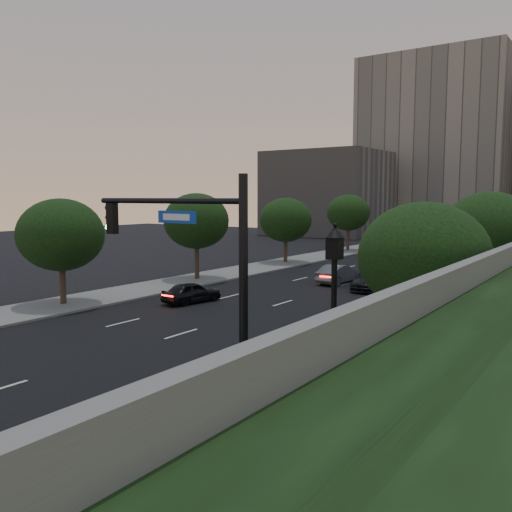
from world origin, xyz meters
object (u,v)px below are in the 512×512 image
Objects in this scene: street_lamp at (334,319)px; sedan_far_left at (419,243)px; sedan_mid_left at (338,274)px; sedan_far_right at (473,270)px; traffic_signal_mast at (211,298)px; pedestrian_b at (443,322)px; pedestrian_c at (462,310)px; sedan_near_left at (192,292)px; sedan_near_right at (368,280)px; pedestrian_a at (377,331)px.

street_lamp is 51.79m from sedan_far_left.
sedan_mid_left reaches higher than sedan_far_right.
traffic_signal_mast is 12.53m from pedestrian_b.
street_lamp is at bearing 54.89° from pedestrian_c.
traffic_signal_mast is at bearing 143.70° from sedan_near_left.
sedan_near_left is at bearing 133.27° from traffic_signal_mast.
sedan_mid_left is 0.74× the size of sedan_far_left.
traffic_signal_mast is at bearing 111.13° from sedan_far_left.
pedestrian_b is 3.80m from pedestrian_c.
street_lamp is (1.80, 3.80, -1.04)m from traffic_signal_mast.
pedestrian_c reaches higher than sedan_far_right.
traffic_signal_mast is 1.83× the size of sedan_far_right.
pedestrian_b is (8.43, -11.84, 0.44)m from sedan_near_right.
traffic_signal_mast is 9.68m from pedestrian_a.
street_lamp is 17.21m from sedan_near_left.
sedan_mid_left is at bearing 142.39° from sedan_near_right.
sedan_near_right is at bearing -28.64° from pedestrian_b.
traffic_signal_mast is 33.38m from sedan_far_right.
street_lamp is at bearing 104.63° from pedestrian_a.
pedestrian_a is at bearing 114.87° from sedan_far_left.
traffic_signal_mast is 4.43× the size of pedestrian_c.
traffic_signal_mast is 24.56m from sedan_near_right.
street_lamp is 12.06m from pedestrian_c.
sedan_near_right is at bearing 110.11° from street_lamp.
sedan_far_left is at bearing -66.90° from pedestrian_a.
sedan_near_right is at bearing 157.87° from sedan_mid_left.
pedestrian_a is 1.07× the size of pedestrian_c.
street_lamp is 5.73m from pedestrian_a.
sedan_mid_left is (-10.25, 21.30, -1.93)m from street_lamp.
pedestrian_a reaches higher than sedan_near_left.
pedestrian_c is at bearing -95.42° from sedan_far_right.
traffic_signal_mast is 1.55× the size of sedan_near_right.
pedestrian_c is (11.23, -9.40, 0.23)m from sedan_mid_left.
sedan_near_right is at bearing -133.37° from sedan_far_right.
sedan_far_right is 21.65m from pedestrian_b.
street_lamp reaches higher than sedan_mid_left.
sedan_near_right is (6.27, -30.01, -0.15)m from sedan_far_left.
sedan_near_right is 2.68× the size of pedestrian_a.
pedestrian_a is at bearing 83.40° from traffic_signal_mast.
sedan_far_right is at bearing 50.61° from sedan_near_right.
sedan_near_right is (-7.30, 19.94, -1.98)m from street_lamp.
sedan_near_right is 2.39× the size of pedestrian_b.
sedan_far_right is at bearing -108.97° from pedestrian_c.
sedan_far_left is 3.06× the size of pedestrian_b.
sedan_near_right is 11.54m from pedestrian_c.
sedan_near_left is 1.00× the size of sedan_far_right.
pedestrian_b reaches higher than pedestrian_a.
sedan_mid_left is 2.72× the size of pedestrian_c.
sedan_far_right is (11.69, 20.00, 0.00)m from sedan_near_left.
sedan_far_right is at bearing 126.98° from sedan_far_left.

